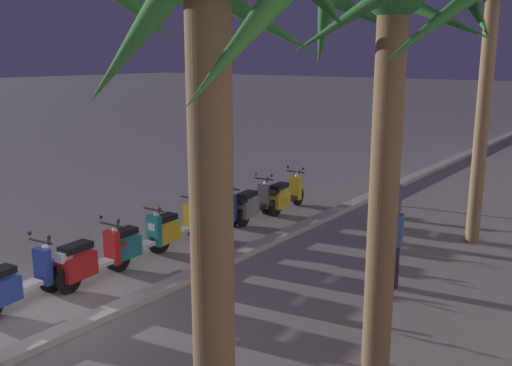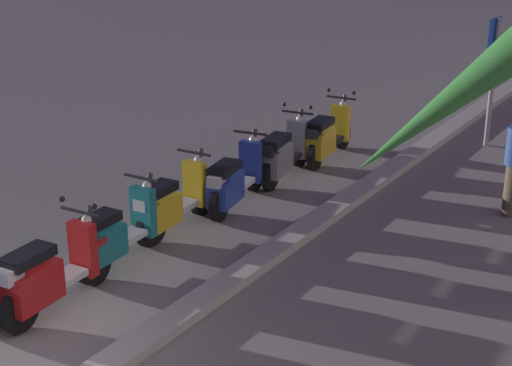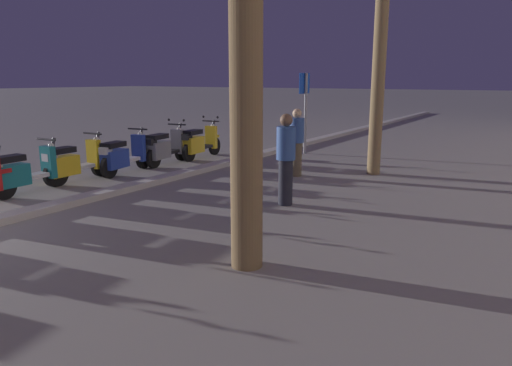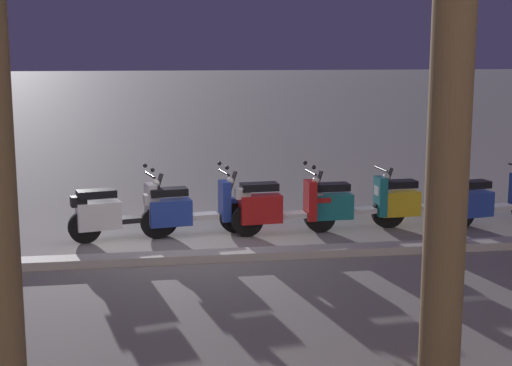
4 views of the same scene
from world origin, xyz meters
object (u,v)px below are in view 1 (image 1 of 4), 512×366
Objects in this scene: scooter_blue_last_in_row at (14,284)px; palm_tree_far_corner at (392,66)px; scooter_blue_mid_centre at (217,218)px; scooter_yellow_second_in_line at (174,228)px; crossing_sign at (395,154)px; scooter_yellow_tail_end at (285,196)px; pedestrian_strolling_near_curb at (393,243)px; scooter_teal_gap_after_mid at (134,243)px; palm_tree_near_sign at (213,104)px; scooter_grey_lead_nearest at (253,205)px; pedestrian_window_shopping at (393,208)px; palm_tree_by_mall_entrance at (491,27)px; scooter_red_far_back at (89,261)px.

palm_tree_far_corner reaches higher than scooter_blue_last_in_row.
scooter_blue_mid_centre is 1.03× the size of scooter_yellow_second_in_line.
scooter_blue_mid_centre is 5.74m from crossing_sign.
pedestrian_strolling_near_curb reaches higher than scooter_yellow_tail_end.
scooter_teal_gap_after_mid is at bearing -179.12° from scooter_blue_last_in_row.
scooter_teal_gap_after_mid is 6.89m from palm_tree_far_corner.
scooter_teal_gap_after_mid is 0.34× the size of palm_tree_near_sign.
scooter_yellow_tail_end is at bearing 177.28° from scooter_blue_mid_centre.
scooter_blue_mid_centre is 0.34× the size of palm_tree_far_corner.
crossing_sign reaches higher than scooter_yellow_second_in_line.
scooter_blue_last_in_row is (6.57, -0.11, -0.01)m from scooter_grey_lead_nearest.
crossing_sign is 1.53× the size of pedestrian_window_shopping.
palm_tree_far_corner is 3.50× the size of pedestrian_window_shopping.
crossing_sign is (-5.19, 2.21, 1.06)m from scooter_blue_mid_centre.
palm_tree_by_mall_entrance is at bearing 148.17° from scooter_blue_last_in_row.
crossing_sign is 12.95m from palm_tree_near_sign.
scooter_yellow_tail_end is at bearing 178.17° from scooter_blue_last_in_row.
pedestrian_window_shopping is at bearing 147.88° from scooter_red_far_back.
scooter_yellow_second_in_line is at bearing -20.83° from crossing_sign.
palm_tree_near_sign is at bearing 15.19° from pedestrian_window_shopping.
palm_tree_near_sign is at bearing 47.46° from scooter_yellow_second_in_line.
scooter_teal_gap_after_mid is at bearing -126.21° from palm_tree_near_sign.
scooter_grey_lead_nearest is at bearing -144.32° from palm_tree_near_sign.
palm_tree_far_corner is (0.75, 5.79, 3.66)m from scooter_teal_gap_after_mid.
palm_tree_by_mall_entrance is (-8.34, 5.18, 4.38)m from scooter_blue_last_in_row.
scooter_grey_lead_nearest is 1.01× the size of scooter_teal_gap_after_mid.
scooter_grey_lead_nearest is 6.92m from palm_tree_by_mall_entrance.
scooter_teal_gap_after_mid is 2.69m from scooter_blue_last_in_row.
crossing_sign is at bearing 167.23° from scooter_blue_last_in_row.
palm_tree_near_sign is (3.27, 6.01, 3.44)m from scooter_red_far_back.
scooter_yellow_second_in_line is at bearing -178.49° from scooter_blue_last_in_row.
palm_tree_near_sign is 7.35m from pedestrian_strolling_near_curb.
palm_tree_far_corner is 1.06× the size of palm_tree_near_sign.
palm_tree_far_corner reaches higher than crossing_sign.
crossing_sign is 0.44× the size of palm_tree_far_corner.
scooter_grey_lead_nearest is 1.09× the size of pedestrian_strolling_near_curb.
pedestrian_strolling_near_curb reaches higher than scooter_blue_last_in_row.
scooter_blue_mid_centre is at bearing 176.16° from scooter_teal_gap_after_mid.
scooter_blue_last_in_row reaches higher than scooter_teal_gap_after_mid.
scooter_yellow_tail_end is 0.78× the size of crossing_sign.
scooter_blue_last_in_row is 10.62m from crossing_sign.
scooter_teal_gap_after_mid is at bearing -17.34° from crossing_sign.
palm_tree_near_sign is 9.79m from pedestrian_window_shopping.
scooter_blue_last_in_row is at bearing -45.28° from pedestrian_strolling_near_curb.
pedestrian_window_shopping is 2.64m from pedestrian_strolling_near_curb.
pedestrian_strolling_near_curb is (-0.81, 4.85, 0.42)m from scooter_yellow_second_in_line.
pedestrian_window_shopping is (-8.97, -2.43, -3.08)m from palm_tree_near_sign.
scooter_grey_lead_nearest is at bearing -6.56° from scooter_yellow_tail_end.
scooter_teal_gap_after_mid is at bearing -67.20° from pedestrian_strolling_near_curb.
palm_tree_by_mall_entrance is (-5.65, 5.22, 4.39)m from scooter_teal_gap_after_mid.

